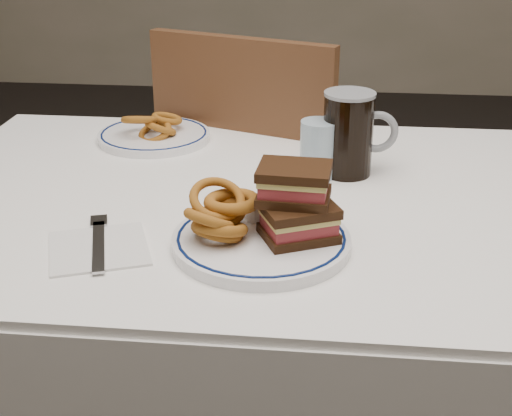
# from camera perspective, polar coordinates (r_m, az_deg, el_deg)

# --- Properties ---
(dining_table) EXTENTS (1.27, 0.87, 0.75)m
(dining_table) POSITION_cam_1_polar(r_m,az_deg,el_deg) (1.31, 0.26, -3.25)
(dining_table) COLOR white
(dining_table) RESTS_ON floor
(chair_far) EXTENTS (0.56, 0.56, 0.96)m
(chair_far) POSITION_cam_1_polar(r_m,az_deg,el_deg) (1.81, 0.61, 0.48)
(chair_far) COLOR #4C2D18
(chair_far) RESTS_ON floor
(main_plate) EXTENTS (0.27, 0.27, 0.02)m
(main_plate) POSITION_cam_1_polar(r_m,az_deg,el_deg) (1.09, 0.42, -2.61)
(main_plate) COLOR white
(main_plate) RESTS_ON dining_table
(reuben_sandwich) EXTENTS (0.13, 0.12, 0.11)m
(reuben_sandwich) POSITION_cam_1_polar(r_m,az_deg,el_deg) (1.06, 3.26, 0.45)
(reuben_sandwich) COLOR black
(reuben_sandwich) RESTS_ON main_plate
(onion_rings_main) EXTENTS (0.12, 0.13, 0.10)m
(onion_rings_main) POSITION_cam_1_polar(r_m,az_deg,el_deg) (1.07, -2.85, -0.55)
(onion_rings_main) COLOR brown
(onion_rings_main) RESTS_ON main_plate
(ketchup_ramekin) EXTENTS (0.05, 0.05, 0.03)m
(ketchup_ramekin) POSITION_cam_1_polar(r_m,az_deg,el_deg) (1.13, 0.34, -0.03)
(ketchup_ramekin) COLOR silver
(ketchup_ramekin) RESTS_ON main_plate
(beer_mug) EXTENTS (0.14, 0.10, 0.16)m
(beer_mug) POSITION_cam_1_polar(r_m,az_deg,el_deg) (1.35, 7.51, 5.98)
(beer_mug) COLOR black
(beer_mug) RESTS_ON dining_table
(water_glass) EXTENTS (0.07, 0.07, 0.11)m
(water_glass) POSITION_cam_1_polar(r_m,az_deg,el_deg) (1.34, 5.00, 4.72)
(water_glass) COLOR #9AB5C7
(water_glass) RESTS_ON dining_table
(far_plate) EXTENTS (0.24, 0.24, 0.02)m
(far_plate) POSITION_cam_1_polar(r_m,az_deg,el_deg) (1.56, -8.16, 5.75)
(far_plate) COLOR white
(far_plate) RESTS_ON dining_table
(onion_rings_far) EXTENTS (0.12, 0.12, 0.08)m
(onion_rings_far) POSITION_cam_1_polar(r_m,az_deg,el_deg) (1.55, -8.12, 6.60)
(onion_rings_far) COLOR brown
(onion_rings_far) RESTS_ON far_plate
(napkin_fork) EXTENTS (0.19, 0.20, 0.01)m
(napkin_fork) POSITION_cam_1_polar(r_m,az_deg,el_deg) (1.11, -12.47, -3.05)
(napkin_fork) COLOR silver
(napkin_fork) RESTS_ON dining_table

